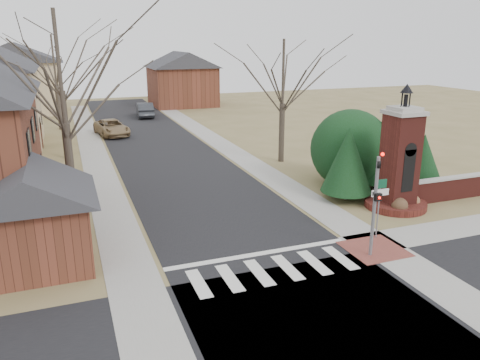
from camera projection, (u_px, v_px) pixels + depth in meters
name	position (u px, v px, depth m)	size (l,w,h in m)	color
ground	(282.00, 280.00, 17.39)	(120.00, 120.00, 0.00)	brown
main_street	(163.00, 152.00, 37.11)	(8.00, 70.00, 0.01)	black
cross_street	(323.00, 324.00, 14.69)	(120.00, 8.00, 0.01)	black
crosswalk_zone	(273.00, 270.00, 18.10)	(8.00, 2.20, 0.02)	silver
stop_bar	(259.00, 254.00, 19.45)	(8.00, 0.35, 0.02)	silver
sidewalk_right_main	(225.00, 147.00, 38.85)	(2.00, 60.00, 0.02)	gray
sidewalk_left	(95.00, 157.00, 35.36)	(2.00, 60.00, 0.02)	gray
curb_apron	(374.00, 249.00, 19.89)	(2.40, 2.40, 0.02)	brown
traffic_signal_pole	(376.00, 196.00, 18.59)	(0.28, 0.41, 4.50)	slate
sign_post	(379.00, 197.00, 20.48)	(0.90, 0.07, 2.75)	slate
brick_gate_monument	(399.00, 168.00, 24.25)	(3.20, 3.20, 6.47)	#5D211B
brick_garden_wall	(462.00, 186.00, 26.20)	(7.50, 0.50, 1.30)	#5D211B
garage_left	(32.00, 212.00, 17.91)	(4.80, 4.80, 4.29)	brown
house_distant_left	(16.00, 77.00, 55.16)	(10.80, 8.80, 8.53)	beige
house_distant_right	(182.00, 78.00, 62.04)	(8.80, 8.80, 7.30)	brown
evergreen_near	(348.00, 160.00, 25.41)	(2.80, 2.80, 4.10)	#473D33
evergreen_mid	(385.00, 145.00, 27.50)	(3.40, 3.40, 4.70)	#473D33
evergreen_far	(423.00, 158.00, 27.48)	(2.40, 2.40, 3.30)	#473D33
evergreen_mass	(350.00, 146.00, 28.23)	(4.80, 4.80, 4.80)	black
bare_tree_0	(58.00, 60.00, 20.88)	(8.05, 8.05, 11.15)	#473D33
bare_tree_1	(58.00, 47.00, 32.44)	(8.40, 8.40, 11.64)	#473D33
bare_tree_2	(53.00, 56.00, 44.22)	(7.35, 7.35, 10.19)	#473D33
bare_tree_3	(283.00, 68.00, 32.31)	(7.00, 7.00, 9.70)	#473D33
pickup_truck	(112.00, 128.00, 43.24)	(2.40, 5.21, 1.45)	#927750
distant_car	(145.00, 110.00, 53.44)	(1.74, 4.99, 1.64)	#34373C
dry_shrub_left	(400.00, 206.00, 23.89)	(0.83, 0.83, 0.83)	brown
dry_shrub_right	(413.00, 201.00, 24.70)	(0.71, 0.71, 0.71)	brown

